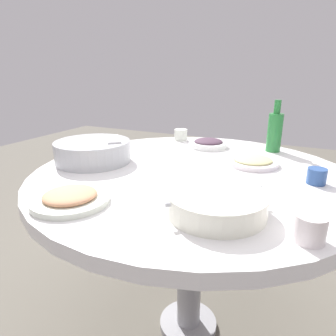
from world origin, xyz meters
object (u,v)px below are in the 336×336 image
Objects in this scene: rice_bowl at (93,151)px; dish_shrimp at (70,198)px; tea_cup_far at (317,176)px; round_dining_table at (192,190)px; dish_eggplant at (208,143)px; soup_bowl at (216,204)px; tea_cup_near at (310,228)px; tea_cup_side at (181,135)px; green_bottle at (275,131)px; dish_noodles at (253,161)px.

dish_shrimp is (-0.21, 0.37, -0.03)m from rice_bowl.
rice_bowl is 0.88m from tea_cup_far.
dish_shrimp reaches higher than round_dining_table.
soup_bowl is at bearing 109.70° from dish_eggplant.
tea_cup_near is (-0.24, 0.04, 0.00)m from soup_bowl.
soup_bowl is at bearing 158.32° from rice_bowl.
tea_cup_side is (0.44, -0.79, 0.00)m from soup_bowl.
dish_eggplant is at bearing -100.77° from dish_shrimp.
tea_cup_side is at bearing -62.02° from round_dining_table.
round_dining_table is at bearing -171.13° from rice_bowl.
dish_eggplant is 0.33m from green_bottle.
soup_bowl reaches higher than dish_shrimp.
soup_bowl is 1.19× the size of dish_shrimp.
soup_bowl is at bearing 121.23° from round_dining_table.
tea_cup_near is 0.41m from tea_cup_far.
soup_bowl is 3.79× the size of tea_cup_near.
tea_cup_side is at bearing -31.27° from tea_cup_far.
tea_cup_far is at bearing -171.96° from rice_bowl.
tea_cup_near is (-0.65, -0.08, 0.02)m from dish_shrimp.
tea_cup_near is (-0.49, 0.75, 0.01)m from dish_eggplant.
round_dining_table is at bearing -58.77° from soup_bowl.
tea_cup_near is at bearing -173.20° from dish_shrimp.
rice_bowl is 0.68m from dish_noodles.
tea_cup_side reaches higher than tea_cup_far.
rice_bowl is at bearing 21.67° from dish_noodles.
round_dining_table is 6.43× the size of dish_eggplant.
soup_bowl is 0.77m from green_bottle.
tea_cup_far is 0.90× the size of tea_cup_side.
dish_shrimp is 3.19× the size of tea_cup_near.
dish_eggplant is 0.84m from dish_shrimp.
soup_bowl is 0.24m from tea_cup_near.
rice_bowl is at bearing -18.76° from tea_cup_near.
dish_eggplant is at bearing 10.16° from green_bottle.
dish_eggplant is at bearing -38.75° from dish_noodles.
dish_noodles is at bearing 79.70° from green_bottle.
green_bottle reaches higher than round_dining_table.
tea_cup_side is (0.03, -0.91, 0.01)m from dish_shrimp.
tea_cup_side is (0.69, -0.42, 0.00)m from tea_cup_far.
dish_shrimp is at bearing 16.41° from soup_bowl.
tea_cup_side is at bearing -23.67° from dish_eggplant.
green_bottle is 0.44m from tea_cup_far.
tea_cup_near reaches higher than dish_shrimp.
tea_cup_near is (-0.18, 0.81, -0.07)m from green_bottle.
soup_bowl is at bearing 85.72° from green_bottle.
soup_bowl is at bearing 88.98° from dish_noodles.
round_dining_table is at bearing 7.23° from tea_cup_far.
dish_noodles is 0.59m from tea_cup_near.
tea_cup_far is at bearing 152.16° from dish_noodles.
green_bottle is at bearing -117.90° from dish_shrimp.
tea_cup_side is at bearing -60.70° from soup_bowl.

